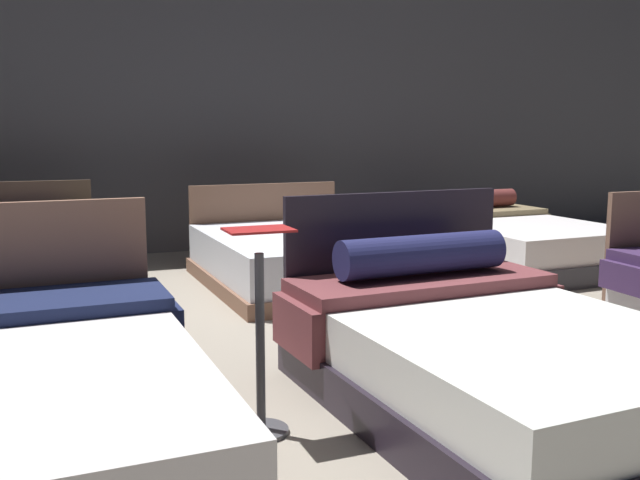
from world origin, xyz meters
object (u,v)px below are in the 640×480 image
at_px(bed_4, 300,258).
at_px(bed_1, 492,356).
at_px(bed_3, 6,276).
at_px(price_sign, 260,358).
at_px(bed_5, 512,242).

bearing_deg(bed_4, bed_1, -92.86).
distance_m(bed_1, bed_4, 2.91).
xyz_separation_m(bed_3, price_sign, (1.12, -2.85, 0.11)).
height_order(bed_3, bed_4, bed_3).
height_order(bed_1, price_sign, bed_1).
xyz_separation_m(bed_1, bed_3, (-2.23, 2.96, -0.02)).
distance_m(bed_3, price_sign, 3.06).
height_order(bed_4, bed_5, bed_4).
distance_m(bed_1, bed_5, 3.71).
height_order(bed_1, bed_4, bed_1).
height_order(bed_3, bed_5, bed_3).
distance_m(bed_4, bed_5, 2.21).
bearing_deg(bed_1, bed_3, 124.29).
xyz_separation_m(bed_1, bed_5, (2.30, 2.91, -0.02)).
height_order(bed_3, price_sign, price_sign).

